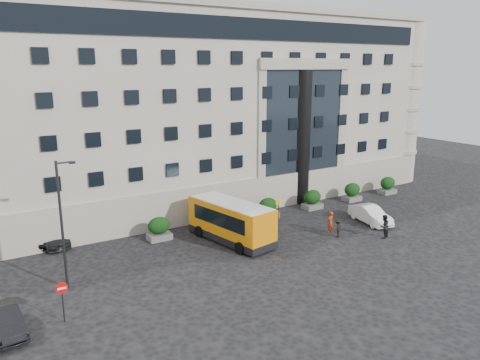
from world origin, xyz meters
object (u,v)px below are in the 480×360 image
object	(u,v)px
hedge_f	(387,185)
hedge_d	(312,199)
hedge_e	(352,192)
white_taxi	(370,215)
street_lamp	(62,221)
bus_stop_sign	(278,209)
hedge_a	(159,228)
parked_car_b	(5,321)
pedestrian_b	(384,226)
no_entry_sign	(62,294)
parked_car_d	(49,234)
parked_car_c	(50,237)
hedge_c	(268,208)
minibus	(231,220)
red_truck	(21,207)
pedestrian_a	(330,222)
hedge_b	(217,217)
pedestrian_c	(338,228)

from	to	relation	value
hedge_f	hedge_d	bearing A→B (deg)	180.00
hedge_e	white_taxi	distance (m)	6.86
street_lamp	bus_stop_sign	world-z (taller)	street_lamp
hedge_a	parked_car_b	xyz separation A→B (m)	(-11.76, -8.28, -0.26)
hedge_a	pedestrian_b	world-z (taller)	pedestrian_b
hedge_f	no_entry_sign	bearing A→B (deg)	-165.83
hedge_d	parked_car_d	distance (m)	23.44
parked_car_d	white_taxi	bearing A→B (deg)	-20.27
hedge_e	parked_car_b	xyz separation A→B (m)	(-32.56, -8.28, -0.26)
hedge_e	no_entry_sign	size ratio (longest dim) A/B	0.79
hedge_a	parked_car_c	world-z (taller)	hedge_a
hedge_c	hedge_e	bearing A→B (deg)	0.00
hedge_e	minibus	xyz separation A→B (m)	(-16.13, -3.20, 0.80)
hedge_f	bus_stop_sign	bearing A→B (deg)	-170.37
hedge_a	parked_car_d	xyz separation A→B (m)	(-7.50, 3.98, -0.24)
no_entry_sign	red_truck	world-z (taller)	red_truck
bus_stop_sign	hedge_d	bearing A→B (deg)	24.66
white_taxi	hedge_a	bearing A→B (deg)	170.85
parked_car_d	minibus	bearing A→B (deg)	-29.11
hedge_e	hedge_f	size ratio (longest dim) A/B	1.00
bus_stop_sign	white_taxi	distance (m)	8.33
hedge_d	bus_stop_sign	distance (m)	6.76
parked_car_c	pedestrian_a	bearing A→B (deg)	-33.87
hedge_b	hedge_f	world-z (taller)	same
parked_car_d	street_lamp	bearing A→B (deg)	-91.46
hedge_a	parked_car_b	distance (m)	14.38
hedge_a	white_taxi	xyz separation A→B (m)	(17.19, -5.84, -0.18)
hedge_b	hedge_d	bearing A→B (deg)	0.00
white_taxi	minibus	bearing A→B (deg)	177.70
no_entry_sign	parked_car_d	size ratio (longest dim) A/B	0.46
parked_car_c	pedestrian_c	xyz separation A→B (m)	(19.82, -10.30, 0.11)
red_truck	parked_car_b	xyz separation A→B (m)	(-3.16, -18.70, -0.72)
hedge_e	bus_stop_sign	world-z (taller)	bus_stop_sign
hedge_f	street_lamp	world-z (taller)	street_lamp
hedge_a	no_entry_sign	world-z (taller)	no_entry_sign
white_taxi	pedestrian_a	distance (m)	4.67
hedge_f	parked_car_d	world-z (taller)	hedge_f
parked_car_c	white_taxi	xyz separation A→B (m)	(24.69, -9.19, 0.09)
hedge_d	pedestrian_a	distance (m)	6.63
bus_stop_sign	red_truck	size ratio (longest dim) A/B	0.47
hedge_d	parked_car_c	bearing A→B (deg)	171.74
hedge_f	no_entry_sign	distance (m)	36.11
hedge_f	parked_car_c	xyz separation A→B (m)	(-33.50, 3.35, -0.28)
bus_stop_sign	pedestrian_b	xyz separation A→B (m)	(5.82, -6.20, -0.78)
hedge_b	pedestrian_b	bearing A→B (deg)	-41.65
parked_car_b	street_lamp	bearing A→B (deg)	36.32
red_truck	pedestrian_a	size ratio (longest dim) A/B	3.00
hedge_b	no_entry_sign	size ratio (longest dim) A/B	0.79
street_lamp	pedestrian_a	world-z (taller)	street_lamp
pedestrian_b	hedge_a	bearing A→B (deg)	-47.59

